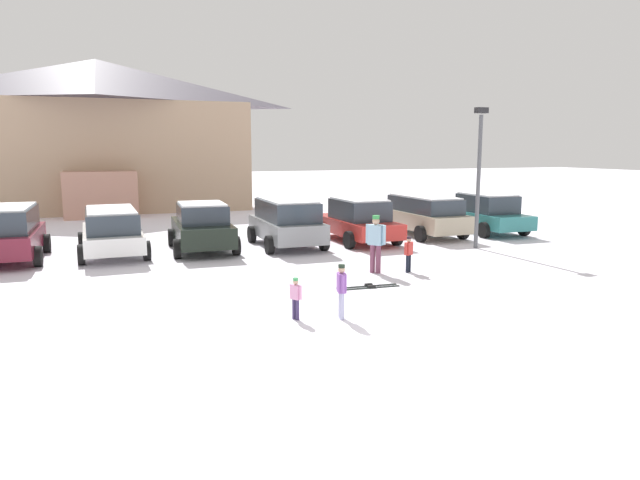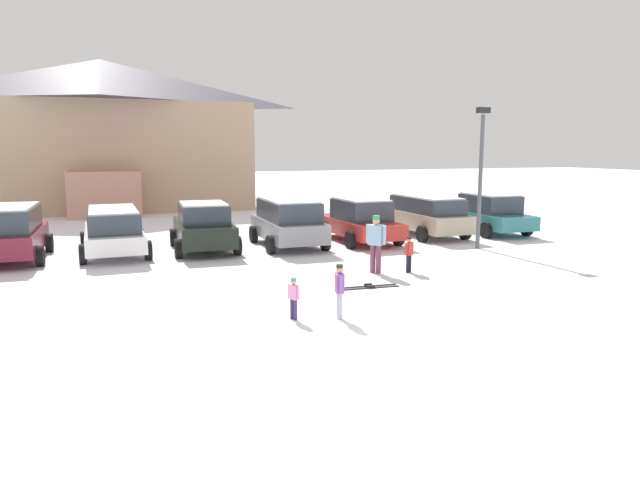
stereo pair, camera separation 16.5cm
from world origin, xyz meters
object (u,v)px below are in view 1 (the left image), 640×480
(parked_red_sedan, at_px, (357,220))
(parked_white_suv, at_px, (112,230))
(skier_child_in_red_jacket, at_px, (409,252))
(skier_adult_in_blue_parka, at_px, (376,241))
(parked_black_sedan, at_px, (202,227))
(parked_grey_wagon, at_px, (286,221))
(parked_beige_suv, at_px, (423,214))
(skier_child_in_purple_jacket, at_px, (341,288))
(ski_lodge, at_px, (99,134))
(parked_maroon_van, at_px, (6,232))
(skier_child_in_pink_snowsuit, at_px, (296,296))
(parked_teal_hatchback, at_px, (485,213))
(pair_of_skis, at_px, (369,287))
(lamp_post, at_px, (479,169))

(parked_red_sedan, bearing_deg, parked_white_suv, 177.55)
(skier_child_in_red_jacket, relative_size, skier_adult_in_blue_parka, 0.63)
(parked_black_sedan, relative_size, parked_grey_wagon, 1.01)
(parked_beige_suv, distance_m, skier_child_in_purple_jacket, 12.25)
(ski_lodge, relative_size, parked_maroon_van, 4.10)
(skier_child_in_pink_snowsuit, distance_m, skier_adult_in_blue_parka, 5.04)
(parked_teal_hatchback, bearing_deg, skier_child_in_red_jacket, -140.02)
(parked_grey_wagon, relative_size, parked_teal_hatchback, 0.87)
(skier_adult_in_blue_parka, bearing_deg, skier_child_in_red_jacket, -16.43)
(ski_lodge, height_order, pair_of_skis, ski_lodge)
(skier_child_in_pink_snowsuit, bearing_deg, parked_beige_suv, 46.97)
(parked_beige_suv, xyz_separation_m, skier_child_in_purple_jacket, (-7.71, -9.52, -0.24))
(parked_grey_wagon, height_order, parked_red_sedan, parked_grey_wagon)
(parked_white_suv, height_order, parked_grey_wagon, parked_grey_wagon)
(parked_teal_hatchback, bearing_deg, skier_adult_in_blue_parka, -144.74)
(parked_black_sedan, height_order, lamp_post, lamp_post)
(parked_red_sedan, xyz_separation_m, skier_child_in_red_jacket, (-0.93, -5.56, -0.25))
(parked_black_sedan, height_order, parked_teal_hatchback, parked_black_sedan)
(parked_white_suv, xyz_separation_m, parked_red_sedan, (8.86, -0.38, -0.02))
(parked_black_sedan, distance_m, parked_beige_suv, 9.08)
(parked_white_suv, height_order, skier_child_in_pink_snowsuit, parked_white_suv)
(parked_grey_wagon, xyz_separation_m, skier_child_in_pink_snowsuit, (-2.57, -8.71, -0.43))
(pair_of_skis, distance_m, lamp_post, 7.85)
(ski_lodge, bearing_deg, parked_maroon_van, -100.05)
(lamp_post, bearing_deg, ski_lodge, 121.93)
(parked_maroon_van, relative_size, skier_child_in_pink_snowsuit, 4.69)
(parked_maroon_van, xyz_separation_m, parked_red_sedan, (12.00, -0.41, -0.10))
(parked_maroon_van, bearing_deg, skier_child_in_red_jacket, -28.35)
(parked_white_suv, bearing_deg, pair_of_skis, -49.84)
(parked_white_suv, distance_m, skier_child_in_purple_jacket, 10.40)
(ski_lodge, relative_size, parked_beige_suv, 3.73)
(skier_child_in_pink_snowsuit, xyz_separation_m, pair_of_skis, (2.65, 1.99, -0.48))
(skier_adult_in_blue_parka, bearing_deg, parked_white_suv, 141.03)
(parked_grey_wagon, distance_m, skier_child_in_pink_snowsuit, 9.09)
(parked_black_sedan, relative_size, skier_child_in_pink_snowsuit, 4.73)
(parked_beige_suv, distance_m, skier_adult_in_blue_parka, 7.63)
(pair_of_skis, bearing_deg, parked_maroon_van, 141.89)
(skier_child_in_red_jacket, bearing_deg, pair_of_skis, -146.36)
(pair_of_skis, bearing_deg, parked_grey_wagon, 90.69)
(parked_black_sedan, xyz_separation_m, skier_child_in_purple_jacket, (1.37, -9.22, -0.20))
(skier_child_in_purple_jacket, bearing_deg, pair_of_skis, 52.67)
(parked_red_sedan, distance_m, skier_child_in_pink_snowsuit, 10.35)
(parked_red_sedan, relative_size, pair_of_skis, 2.75)
(skier_child_in_purple_jacket, bearing_deg, parked_maroon_van, 128.23)
(parked_grey_wagon, distance_m, skier_adult_in_blue_parka, 5.30)
(parked_maroon_van, relative_size, parked_red_sedan, 0.91)
(parked_beige_suv, height_order, skier_child_in_pink_snowsuit, parked_beige_suv)
(skier_child_in_purple_jacket, height_order, skier_child_in_red_jacket, skier_child_in_purple_jacket)
(parked_black_sedan, distance_m, skier_child_in_purple_jacket, 9.32)
(parked_red_sedan, bearing_deg, parked_maroon_van, 178.03)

